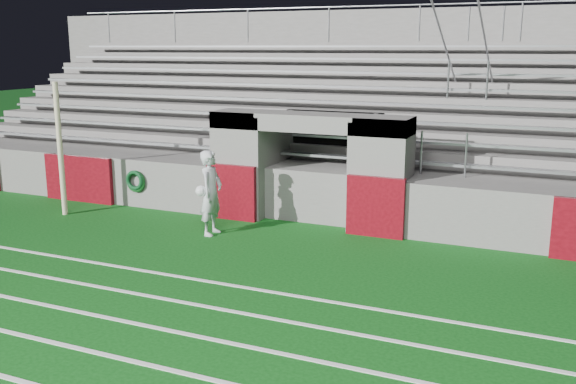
% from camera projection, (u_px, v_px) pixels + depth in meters
% --- Properties ---
extents(ground, '(90.00, 90.00, 0.00)m').
position_uv_depth(ground, '(241.00, 266.00, 12.33)').
color(ground, '#0B4611').
rests_on(ground, ground).
extents(field_post, '(0.13, 0.13, 3.30)m').
position_uv_depth(field_post, '(60.00, 149.00, 15.76)').
color(field_post, beige).
rests_on(field_post, ground).
extents(stadium_structure, '(26.00, 8.48, 5.42)m').
position_uv_depth(stadium_structure, '(365.00, 137.00, 19.11)').
color(stadium_structure, '#615E5B').
rests_on(stadium_structure, ground).
extents(goalkeeper_with_ball, '(0.54, 0.72, 1.90)m').
position_uv_depth(goalkeeper_with_ball, '(211.00, 193.00, 14.21)').
color(goalkeeper_with_ball, silver).
rests_on(goalkeeper_with_ball, ground).
extents(hose_coil, '(0.58, 0.15, 0.59)m').
position_uv_depth(hose_coil, '(135.00, 181.00, 16.60)').
color(hose_coil, '#0D4417').
rests_on(hose_coil, ground).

